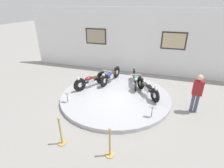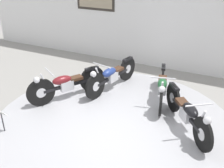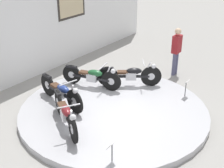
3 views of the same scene
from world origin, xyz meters
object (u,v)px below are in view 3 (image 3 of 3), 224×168
Objects in this scene: motorcycle_blue at (61,91)px; motorcycle_black at (131,74)px; visitor_standing at (176,49)px; motorcycle_maroon at (66,113)px; info_placard_front_centre at (186,85)px; motorcycle_green at (92,76)px; info_placard_front_left at (112,147)px.

motorcycle_blue is 2.31m from motorcycle_black.
visitor_standing is (4.10, -1.46, 0.38)m from motorcycle_blue.
motorcycle_maroon is at bearing 173.51° from visitor_standing.
motorcycle_maroon is 3.67m from info_placard_front_centre.
motorcycle_maroon is 2.30m from motorcycle_green.
visitor_standing reaches higher than motorcycle_maroon.
motorcycle_maroon reaches higher than motorcycle_blue.
motorcycle_maroon is at bearing -179.99° from motorcycle_black.
info_placard_front_centre is (3.27, -1.67, -0.03)m from motorcycle_maroon.
info_placard_front_left is 5.38m from visitor_standing.
motorcycle_maroon reaches higher than motorcycle_black.
info_placard_front_left is at bearing -114.05° from motorcycle_blue.
info_placard_front_left is at bearing -152.90° from motorcycle_black.
motorcycle_black is at bearing -23.22° from motorcycle_blue.
motorcycle_black is at bearing 164.33° from visitor_standing.
motorcycle_blue is at bearing 133.95° from info_placard_front_centre.
motorcycle_maroon is 0.91× the size of motorcycle_green.
motorcycle_blue is 1.21× the size of motorcycle_black.
motorcycle_maroon is 1.71m from info_placard_front_left.
visitor_standing is (4.88, -0.55, 0.38)m from motorcycle_maroon.
info_placard_front_left is (-2.49, -2.58, -0.01)m from motorcycle_green.
info_placard_front_centre is at bearing -27.12° from motorcycle_maroon.
motorcycle_blue is at bearing 156.78° from motorcycle_black.
info_placard_front_centre is at bearing -145.22° from visitor_standing.
visitor_standing is (1.98, -0.56, 0.39)m from motorcycle_black.
motorcycle_black is at bearing 27.10° from info_placard_front_left.
motorcycle_blue is 1.34m from motorcycle_green.
visitor_standing is at bearing -15.67° from motorcycle_black.
info_placard_front_left is at bearing -134.00° from motorcycle_green.
motorcycle_blue is at bearing 65.95° from info_placard_front_left.
motorcycle_green reaches higher than info_placard_front_left.
info_placard_front_left is 1.00× the size of info_placard_front_centre.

